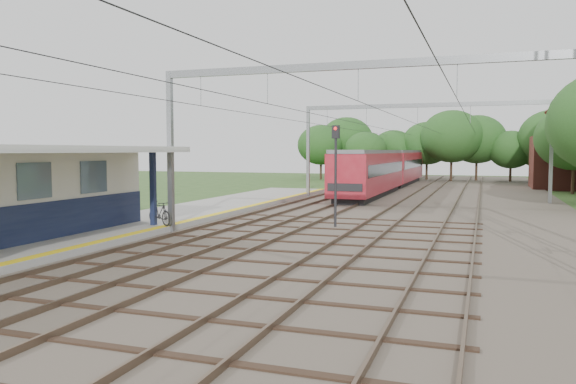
% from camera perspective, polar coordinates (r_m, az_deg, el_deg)
% --- Properties ---
extents(ballast_bed, '(18.00, 90.00, 0.10)m').
position_cam_1_polar(ballast_bed, '(36.56, 13.26, -1.49)').
color(ballast_bed, '#473D33').
rests_on(ballast_bed, ground).
extents(platform, '(5.00, 52.00, 0.35)m').
position_cam_1_polar(platform, '(25.56, -17.72, -3.72)').
color(platform, gray).
rests_on(platform, ground).
extents(yellow_stripe, '(0.45, 52.00, 0.01)m').
position_cam_1_polar(yellow_stripe, '(24.25, -13.47, -3.62)').
color(yellow_stripe, yellow).
rests_on(yellow_stripe, platform).
extents(rail_tracks, '(11.80, 88.00, 0.15)m').
position_cam_1_polar(rail_tracks, '(36.89, 9.40, -1.19)').
color(rail_tracks, brown).
rests_on(rail_tracks, ballast_bed).
extents(catenary_system, '(17.22, 88.00, 7.00)m').
position_cam_1_polar(catenary_system, '(31.83, 11.41, 7.55)').
color(catenary_system, gray).
rests_on(catenary_system, ground).
extents(tree_band, '(31.72, 30.88, 8.82)m').
position_cam_1_polar(tree_band, '(63.44, 15.80, 5.24)').
color(tree_band, '#382619').
rests_on(tree_band, ground).
extents(bicycle, '(1.83, 1.30, 1.08)m').
position_cam_1_polar(bicycle, '(25.21, -12.93, -2.09)').
color(bicycle, black).
rests_on(bicycle, platform).
extents(train, '(2.71, 33.74, 3.57)m').
position_cam_1_polar(train, '(52.13, 10.15, 2.38)').
color(train, black).
rests_on(train, ballast_bed).
extents(signal_post, '(0.34, 0.29, 4.77)m').
position_cam_1_polar(signal_post, '(25.84, 4.86, 3.08)').
color(signal_post, black).
rests_on(signal_post, ground).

